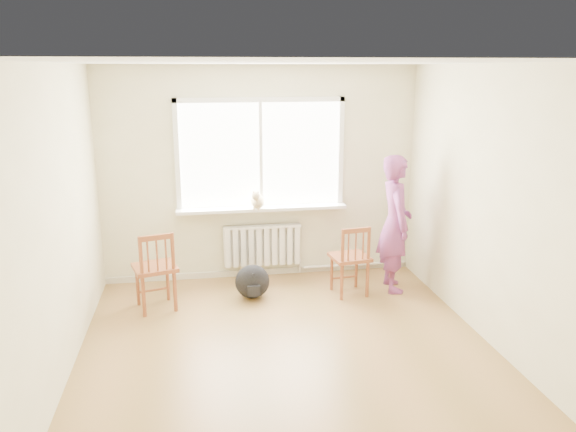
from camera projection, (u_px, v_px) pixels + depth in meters
name	position (u px, v px, depth m)	size (l,w,h in m)	color
floor	(290.00, 358.00, 5.31)	(4.50, 4.50, 0.00)	olive
ceiling	(291.00, 62.00, 4.62)	(4.50, 4.50, 0.00)	white
back_wall	(261.00, 174.00, 7.11)	(4.00, 0.01, 2.70)	beige
window	(261.00, 150.00, 7.01)	(2.12, 0.05, 1.42)	white
windowsill	(262.00, 208.00, 7.11)	(2.15, 0.22, 0.04)	white
radiator	(262.00, 245.00, 7.26)	(1.00, 0.12, 0.55)	white
heating_pipe	(354.00, 265.00, 7.58)	(0.04, 0.04, 1.40)	silver
baseboard	(262.00, 272.00, 7.43)	(4.00, 0.03, 0.08)	beige
chair_left	(156.00, 271.00, 6.25)	(0.56, 0.54, 0.92)	brown
chair_right	(351.00, 260.00, 6.67)	(0.48, 0.46, 0.87)	brown
person	(395.00, 223.00, 6.77)	(0.61, 0.40, 1.67)	#BB3E70
cat	(257.00, 201.00, 6.99)	(0.23, 0.38, 0.26)	beige
backpack	(252.00, 282.00, 6.64)	(0.41, 0.31, 0.41)	black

